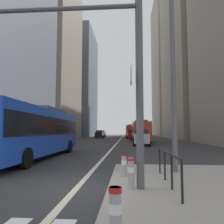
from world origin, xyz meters
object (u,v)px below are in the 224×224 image
(traffic_signal_gantry, at_px, (82,55))
(bollard_back, at_px, (124,164))
(car_receding_far, at_px, (131,134))
(street_lamp_post, at_px, (172,46))
(car_receding_near, at_px, (141,137))
(city_bus_blue_oncoming, at_px, (36,130))
(city_bus_red_receding, at_px, (140,130))
(city_bus_red_distant, at_px, (131,131))
(bollard_left, at_px, (115,212))
(bollard_right, at_px, (131,172))
(car_oncoming_far, at_px, (102,134))
(car_oncoming_mid, at_px, (99,134))

(traffic_signal_gantry, distance_m, bollard_back, 4.02)
(car_receding_far, height_order, street_lamp_post, street_lamp_post)
(car_receding_far, xyz_separation_m, traffic_signal_gantry, (-2.12, -42.63, 3.08))
(street_lamp_post, xyz_separation_m, bollard_back, (-2.01, -0.98, -4.69))
(car_receding_near, height_order, street_lamp_post, street_lamp_post)
(city_bus_blue_oncoming, distance_m, city_bus_red_receding, 23.48)
(city_bus_red_distant, relative_size, bollard_left, 13.48)
(bollard_right, bearing_deg, bollard_left, -95.22)
(car_oncoming_far, distance_m, traffic_signal_gantry, 56.94)
(bollard_right, bearing_deg, city_bus_red_receding, 86.24)
(traffic_signal_gantry, distance_m, bollard_right, 3.74)
(car_oncoming_mid, height_order, bollard_right, car_oncoming_mid)
(city_bus_red_receding, distance_m, car_receding_far, 13.13)
(car_receding_far, distance_m, car_oncoming_far, 16.16)
(city_bus_red_receding, bearing_deg, city_bus_blue_oncoming, -109.90)
(car_receding_far, bearing_deg, city_bus_red_distant, 89.84)
(city_bus_red_receding, distance_m, car_oncoming_mid, 20.20)
(city_bus_red_distant, distance_m, traffic_signal_gantry, 52.33)
(car_oncoming_mid, distance_m, car_receding_far, 9.25)
(car_oncoming_far, xyz_separation_m, street_lamp_post, (9.39, -53.92, 4.29))
(city_bus_red_distant, xyz_separation_m, bollard_back, (-0.91, -50.62, -1.24))
(city_bus_red_distant, bearing_deg, street_lamp_post, -88.73)
(car_oncoming_mid, bearing_deg, traffic_signal_gantry, -83.21)
(city_bus_red_distant, distance_m, car_oncoming_far, 9.37)
(traffic_signal_gantry, bearing_deg, car_receding_near, 81.64)
(city_bus_red_distant, height_order, bollard_right, city_bus_red_distant)
(city_bus_red_receding, bearing_deg, car_receding_near, -92.48)
(car_oncoming_mid, relative_size, bollard_right, 5.28)
(city_bus_red_distant, distance_m, bollard_left, 55.32)
(city_bus_red_receding, height_order, car_oncoming_far, city_bus_red_receding)
(bollard_right, bearing_deg, city_bus_blue_oncoming, 128.45)
(car_receding_near, xyz_separation_m, bollard_back, (-1.78, -18.94, -0.39))
(car_receding_near, height_order, bollard_back, car_receding_near)
(city_bus_red_receding, xyz_separation_m, car_receding_near, (-0.39, -9.04, -0.85))
(city_bus_red_receding, xyz_separation_m, traffic_signal_gantry, (-3.41, -29.60, 2.23))
(city_bus_red_receding, relative_size, city_bus_red_distant, 1.06)
(car_oncoming_mid, height_order, bollard_back, car_oncoming_mid)
(city_bus_red_receding, relative_size, car_oncoming_far, 2.79)
(traffic_signal_gantry, relative_size, bollard_right, 7.00)
(car_oncoming_mid, height_order, car_receding_far, same)
(bollard_right, distance_m, bollard_back, 1.72)
(city_bus_blue_oncoming, height_order, bollard_left, city_bus_blue_oncoming)
(street_lamp_post, bearing_deg, car_oncoming_mid, 101.20)
(car_receding_far, height_order, bollard_left, car_receding_far)
(car_receding_near, height_order, car_oncoming_far, same)
(bollard_left, bearing_deg, city_bus_red_receding, 86.11)
(car_receding_near, relative_size, street_lamp_post, 0.55)
(city_bus_red_receding, xyz_separation_m, street_lamp_post, (-0.16, -27.00, 3.45))
(car_oncoming_mid, height_order, car_oncoming_far, same)
(bollard_left, bearing_deg, traffic_signal_gantry, 111.22)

